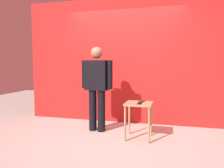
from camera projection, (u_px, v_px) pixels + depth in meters
name	position (u px, v px, depth m)	size (l,w,h in m)	color
ground_plane	(110.00, 141.00, 3.74)	(12.00, 12.00, 0.00)	#B7B2A8
back_wall_red	(125.00, 61.00, 4.87)	(4.63, 0.12, 2.75)	red
standing_person	(97.00, 84.00, 4.24)	(0.65, 0.27, 1.64)	black
side_table	(139.00, 109.00, 3.82)	(0.46, 0.46, 0.64)	tan
cell_phone	(140.00, 103.00, 3.71)	(0.07, 0.14, 0.01)	black
tv_remote	(142.00, 102.00, 3.88)	(0.04, 0.17, 0.02)	black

